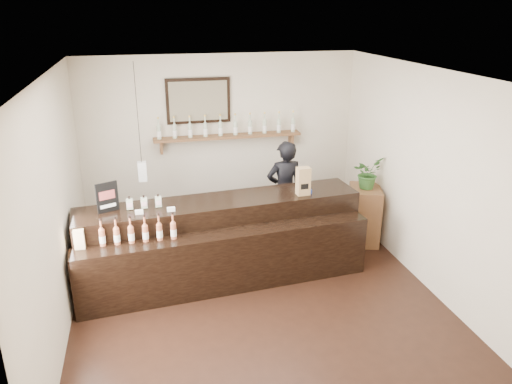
% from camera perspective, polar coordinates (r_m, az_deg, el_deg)
% --- Properties ---
extents(ground, '(5.00, 5.00, 0.00)m').
position_cam_1_polar(ground, '(6.58, -0.10, -11.53)').
color(ground, black).
rests_on(ground, ground).
extents(room_shell, '(5.00, 5.00, 5.00)m').
position_cam_1_polar(room_shell, '(5.86, -0.11, 2.74)').
color(room_shell, beige).
rests_on(room_shell, ground).
extents(back_wall_decor, '(2.66, 0.96, 1.69)m').
position_cam_1_polar(back_wall_decor, '(8.07, -5.08, 8.05)').
color(back_wall_decor, brown).
rests_on(back_wall_decor, ground).
extents(counter, '(3.85, 1.34, 1.24)m').
position_cam_1_polar(counter, '(6.77, -3.80, -5.79)').
color(counter, black).
rests_on(counter, ground).
extents(promo_sign, '(0.26, 0.13, 0.39)m').
position_cam_1_polar(promo_sign, '(6.47, -16.63, -0.59)').
color(promo_sign, black).
rests_on(promo_sign, counter).
extents(paper_bag, '(0.18, 0.14, 0.38)m').
position_cam_1_polar(paper_bag, '(6.81, 5.42, 1.24)').
color(paper_bag, '#9C7F4B').
rests_on(paper_bag, counter).
extents(tape_dispenser, '(0.13, 0.06, 0.11)m').
position_cam_1_polar(tape_dispenser, '(6.89, 5.84, 0.15)').
color(tape_dispenser, '#1A38B6').
rests_on(tape_dispenser, counter).
extents(side_cabinet, '(0.61, 0.72, 0.89)m').
position_cam_1_polar(side_cabinet, '(7.93, 12.24, -2.56)').
color(side_cabinet, brown).
rests_on(side_cabinet, ground).
extents(potted_plant, '(0.57, 0.55, 0.48)m').
position_cam_1_polar(potted_plant, '(7.69, 12.62, 2.15)').
color(potted_plant, '#2F5E25').
rests_on(potted_plant, side_cabinet).
extents(shopkeeper, '(0.67, 0.46, 1.79)m').
position_cam_1_polar(shopkeeper, '(7.74, 3.30, 0.89)').
color(shopkeeper, black).
rests_on(shopkeeper, ground).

